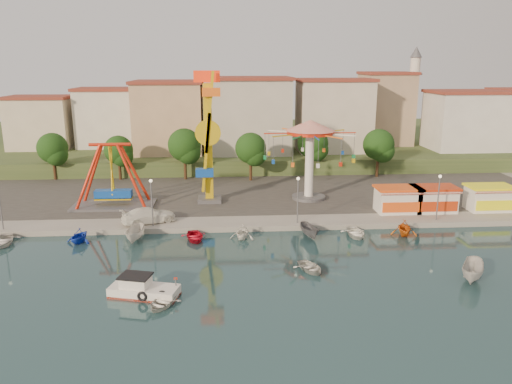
{
  "coord_description": "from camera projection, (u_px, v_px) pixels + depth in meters",
  "views": [
    {
      "loc": [
        -0.22,
        -39.81,
        17.92
      ],
      "look_at": [
        3.43,
        14.0,
        4.0
      ],
      "focal_mm": 35.0,
      "sensor_mm": 36.0,
      "label": 1
    }
  ],
  "objects": [
    {
      "name": "moored_boat_3",
      "position": [
        195.0,
        237.0,
        52.11
      ],
      "size": [
        3.2,
        4.05,
        0.76
      ],
      "primitive_type": "imported",
      "rotation": [
        0.0,
        0.0,
        0.17
      ],
      "color": "red",
      "rests_on": "ground"
    },
    {
      "name": "building_3",
      "position": [
        255.0,
        123.0,
        88.57
      ],
      "size": [
        12.59,
        10.5,
        9.2
      ],
      "primitive_type": "cube",
      "color": "beige",
      "rests_on": "hill_terrace"
    },
    {
      "name": "rowboat_b",
      "position": [
        162.0,
        302.0,
        37.86
      ],
      "size": [
        3.33,
        3.78,
        0.65
      ],
      "primitive_type": "imported",
      "rotation": [
        0.0,
        0.0,
        -0.42
      ],
      "color": "silver",
      "rests_on": "ground"
    },
    {
      "name": "moored_boat_7",
      "position": [
        404.0,
        228.0,
        53.45
      ],
      "size": [
        3.53,
        3.85,
        1.71
      ],
      "primitive_type": "imported",
      "rotation": [
        0.0,
        0.0,
        -0.26
      ],
      "color": "#D76013",
      "rests_on": "ground"
    },
    {
      "name": "booth_left",
      "position": [
        398.0,
        199.0,
        59.69
      ],
      "size": [
        5.4,
        3.78,
        3.08
      ],
      "color": "white",
      "rests_on": "quay_deck"
    },
    {
      "name": "tree_0",
      "position": [
        52.0,
        148.0,
        75.6
      ],
      "size": [
        4.6,
        4.6,
        7.19
      ],
      "color": "#382314",
      "rests_on": "quay_deck"
    },
    {
      "name": "lamp_post_1",
      "position": [
        152.0,
        204.0,
        54.21
      ],
      "size": [
        0.14,
        0.14,
        5.0
      ],
      "primitive_type": "cylinder",
      "color": "#59595E",
      "rests_on": "quay_deck"
    },
    {
      "name": "ground",
      "position": [
        227.0,
        278.0,
        42.95
      ],
      "size": [
        200.0,
        200.0,
        0.0
      ],
      "primitive_type": "plane",
      "color": "#153239",
      "rests_on": "ground"
    },
    {
      "name": "van",
      "position": [
        149.0,
        215.0,
        55.74
      ],
      "size": [
        6.43,
        4.64,
        1.73
      ],
      "primitive_type": "imported",
      "rotation": [
        0.0,
        0.0,
        1.99
      ],
      "color": "white",
      "rests_on": "quay_deck"
    },
    {
      "name": "tree_5",
      "position": [
        379.0,
        145.0,
        77.43
      ],
      "size": [
        4.83,
        4.83,
        7.54
      ],
      "color": "#382314",
      "rests_on": "quay_deck"
    },
    {
      "name": "tree_1",
      "position": [
        119.0,
        150.0,
        75.62
      ],
      "size": [
        4.35,
        4.35,
        6.8
      ],
      "color": "#382314",
      "rests_on": "quay_deck"
    },
    {
      "name": "building_0",
      "position": [
        23.0,
        119.0,
        83.03
      ],
      "size": [
        9.26,
        9.53,
        11.87
      ],
      "primitive_type": "cube",
      "color": "beige",
      "rests_on": "hill_terrace"
    },
    {
      "name": "booth_mid",
      "position": [
        434.0,
        199.0,
        59.98
      ],
      "size": [
        5.4,
        3.78,
        3.08
      ],
      "color": "white",
      "rests_on": "quay_deck"
    },
    {
      "name": "quay_deck",
      "position": [
        224.0,
        152.0,
        102.77
      ],
      "size": [
        200.0,
        100.0,
        0.6
      ],
      "primitive_type": "cube",
      "color": "#9E998E",
      "rests_on": "ground"
    },
    {
      "name": "moored_boat_1",
      "position": [
        79.0,
        236.0,
        51.23
      ],
      "size": [
        3.28,
        3.55,
        1.55
      ],
      "primitive_type": "imported",
      "rotation": [
        0.0,
        0.0,
        -0.3
      ],
      "color": "#1533BB",
      "rests_on": "ground"
    },
    {
      "name": "building_2",
      "position": [
        178.0,
        116.0,
        90.46
      ],
      "size": [
        11.95,
        9.28,
        11.23
      ],
      "primitive_type": "cube",
      "color": "tan",
      "rests_on": "hill_terrace"
    },
    {
      "name": "pirate_ship_ride",
      "position": [
        112.0,
        177.0,
        61.45
      ],
      "size": [
        10.0,
        5.0,
        8.0
      ],
      "color": "#59595E",
      "rests_on": "quay_deck"
    },
    {
      "name": "wave_swinger",
      "position": [
        310.0,
        142.0,
        64.02
      ],
      "size": [
        11.6,
        11.6,
        10.4
      ],
      "color": "#59595E",
      "rests_on": "quay_deck"
    },
    {
      "name": "moored_boat_2",
      "position": [
        135.0,
        234.0,
        51.6
      ],
      "size": [
        1.99,
        4.36,
        1.63
      ],
      "primitive_type": "imported",
      "rotation": [
        0.0,
        0.0,
        -0.1
      ],
      "color": "beige",
      "rests_on": "ground"
    },
    {
      "name": "moored_boat_5",
      "position": [
        310.0,
        231.0,
        52.82
      ],
      "size": [
        2.2,
        3.89,
        1.42
      ],
      "primitive_type": "imported",
      "rotation": [
        0.0,
        0.0,
        0.24
      ],
      "color": "#5C5C61",
      "rests_on": "ground"
    },
    {
      "name": "building_1",
      "position": [
        104.0,
        125.0,
        89.37
      ],
      "size": [
        12.33,
        9.01,
        8.63
      ],
      "primitive_type": "cube",
      "color": "silver",
      "rests_on": "hill_terrace"
    },
    {
      "name": "tree_3",
      "position": [
        251.0,
        148.0,
        75.02
      ],
      "size": [
        4.68,
        4.68,
        7.32
      ],
      "color": "#382314",
      "rests_on": "quay_deck"
    },
    {
      "name": "rowboat_a",
      "position": [
        310.0,
        267.0,
        44.32
      ],
      "size": [
        3.36,
        3.88,
        0.67
      ],
      "primitive_type": "imported",
      "rotation": [
        0.0,
        0.0,
        0.38
      ],
      "color": "silver",
      "rests_on": "ground"
    },
    {
      "name": "kamikaze_tower",
      "position": [
        209.0,
        140.0,
        62.44
      ],
      "size": [
        3.23,
        3.1,
        16.5
      ],
      "color": "#59595E",
      "rests_on": "quay_deck"
    },
    {
      "name": "moored_boat_4",
      "position": [
        243.0,
        232.0,
        52.34
      ],
      "size": [
        3.29,
        3.56,
        1.55
      ],
      "primitive_type": "imported",
      "rotation": [
        0.0,
        0.0,
        -0.3
      ],
      "color": "white",
      "rests_on": "ground"
    },
    {
      "name": "lamp_post_3",
      "position": [
        438.0,
        199.0,
        56.31
      ],
      "size": [
        0.14,
        0.14,
        5.0
      ],
      "primitive_type": "cylinder",
      "color": "#59595E",
      "rests_on": "quay_deck"
    },
    {
      "name": "building_4",
      "position": [
        326.0,
        121.0,
        92.73
      ],
      "size": [
        10.75,
        9.23,
        9.24
      ],
      "primitive_type": "cube",
      "color": "beige",
      "rests_on": "hill_terrace"
    },
    {
      "name": "cabin_motorboat",
      "position": [
        142.0,
        290.0,
        39.51
      ],
      "size": [
        5.79,
        3.4,
        1.92
      ],
      "rotation": [
        0.0,
        0.0,
        -0.26
      ],
      "color": "white",
      "rests_on": "ground"
    },
    {
      "name": "moored_boat_0",
      "position": [
        3.0,
        241.0,
        50.82
      ],
      "size": [
        3.57,
        4.47,
        0.83
      ],
      "primitive_type": "imported",
      "rotation": [
        0.0,
        0.0,
        0.19
      ],
      "color": "silver",
      "rests_on": "ground"
    },
    {
      "name": "asphalt_pad",
      "position": [
        225.0,
        188.0,
        71.78
      ],
      "size": [
        90.0,
        28.0,
        0.01
      ],
      "primitive_type": "cube",
      "color": "#4C4944",
      "rests_on": "quay_deck"
    },
    {
      "name": "minaret",
      "position": [
        413.0,
        93.0,
        94.34
      ],
      "size": [
        2.8,
        2.8,
        18.0
      ],
      "color": "silver",
      "rests_on": "hill_terrace"
    },
    {
      "name": "skiff",
      "position": [
        473.0,
        272.0,
        42.16
      ],
      "size": [
        3.75,
        4.63,
        1.71
      ],
      "primitive_type": "imported",
      "rotation": [
        0.0,
        0.0,
        -0.56
      ],
      "color": "beige",
      "rests_on": "ground"
    },
    {
      "name": "tree_2",
      "position": [
        184.0,
        145.0,
        75.67
      ],
      "size": [
        5.02,
        5.02,
        7.85
      ],
      "color": "#382314",
      "rests_on": "quay_deck"
    },
    {
      "name": "moored_boat_6",
      "position": [
        356.0,
        233.0,
        53.23
      ],
      "size": [
        2.74,
        3.79,
        0.78
      ],
      "primitive_type": "imported",
      "rotation": [
        0.0,
        0.0,
        0.02
      ],
      "color": "white",
      "rests_on": "ground"
    },
    {
      "name": "hill_terrace",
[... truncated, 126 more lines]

